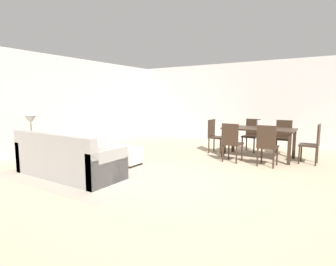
# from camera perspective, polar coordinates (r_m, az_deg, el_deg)

# --- Properties ---
(ground_plane) EXTENTS (10.80, 10.80, 0.00)m
(ground_plane) POSITION_cam_1_polar(r_m,az_deg,el_deg) (4.89, 2.74, -10.39)
(ground_plane) COLOR tan
(wall_back) EXTENTS (9.00, 0.12, 2.70)m
(wall_back) POSITION_cam_1_polar(r_m,az_deg,el_deg) (9.34, 18.32, 6.11)
(wall_back) COLOR beige
(wall_back) RESTS_ON ground_plane
(wall_left) EXTENTS (0.12, 11.00, 2.70)m
(wall_left) POSITION_cam_1_polar(r_m,az_deg,el_deg) (8.19, -23.86, 5.74)
(wall_left) COLOR beige
(wall_left) RESTS_ON ground_plane
(area_rug) EXTENTS (3.00, 2.80, 0.01)m
(area_rug) POSITION_cam_1_polar(r_m,az_deg,el_deg) (5.91, -14.88, -7.46)
(area_rug) COLOR gray
(area_rug) RESTS_ON ground_plane
(couch) EXTENTS (2.22, 0.88, 0.86)m
(couch) POSITION_cam_1_polar(r_m,az_deg,el_deg) (5.51, -20.75, -5.65)
(couch) COLOR gray
(couch) RESTS_ON ground_plane
(ottoman_table) EXTENTS (1.00, 0.47, 0.41)m
(ottoman_table) POSITION_cam_1_polar(r_m,az_deg,el_deg) (6.21, -10.21, -4.43)
(ottoman_table) COLOR silver
(ottoman_table) RESTS_ON ground_plane
(side_table) EXTENTS (0.40, 0.40, 0.60)m
(side_table) POSITION_cam_1_polar(r_m,az_deg,el_deg) (6.72, -27.04, -2.20)
(side_table) COLOR olive
(side_table) RESTS_ON ground_plane
(table_lamp) EXTENTS (0.26, 0.26, 0.53)m
(table_lamp) POSITION_cam_1_polar(r_m,az_deg,el_deg) (6.66, -27.30, 2.38)
(table_lamp) COLOR brown
(table_lamp) RESTS_ON side_table
(dining_table) EXTENTS (1.69, 0.90, 0.76)m
(dining_table) POSITION_cam_1_polar(r_m,az_deg,el_deg) (7.08, 18.82, 0.29)
(dining_table) COLOR #332319
(dining_table) RESTS_ON ground_plane
(dining_chair_near_left) EXTENTS (0.43, 0.43, 0.92)m
(dining_chair_near_left) POSITION_cam_1_polar(r_m,az_deg,el_deg) (6.43, 13.40, -1.54)
(dining_chair_near_left) COLOR #332319
(dining_chair_near_left) RESTS_ON ground_plane
(dining_chair_near_right) EXTENTS (0.41, 0.41, 0.92)m
(dining_chair_near_right) POSITION_cam_1_polar(r_m,az_deg,el_deg) (6.22, 20.42, -2.09)
(dining_chair_near_right) COLOR #332319
(dining_chair_near_right) RESTS_ON ground_plane
(dining_chair_far_left) EXTENTS (0.43, 0.43, 0.92)m
(dining_chair_far_left) POSITION_cam_1_polar(r_m,az_deg,el_deg) (7.94, 17.44, -0.02)
(dining_chair_far_left) COLOR #332319
(dining_chair_far_left) RESTS_ON ground_plane
(dining_chair_far_right) EXTENTS (0.42, 0.42, 0.92)m
(dining_chair_far_right) POSITION_cam_1_polar(r_m,az_deg,el_deg) (7.77, 23.41, -0.44)
(dining_chair_far_right) COLOR #332319
(dining_chair_far_right) RESTS_ON ground_plane
(dining_chair_head_east) EXTENTS (0.41, 0.41, 0.92)m
(dining_chair_head_east) POSITION_cam_1_polar(r_m,az_deg,el_deg) (6.91, 28.65, -1.63)
(dining_chair_head_east) COLOR #332319
(dining_chair_head_east) RESTS_ON ground_plane
(dining_chair_head_west) EXTENTS (0.41, 0.41, 0.92)m
(dining_chair_head_west) POSITION_cam_1_polar(r_m,az_deg,el_deg) (7.50, 9.92, -0.21)
(dining_chair_head_west) COLOR #332319
(dining_chair_head_west) RESTS_ON ground_plane
(vase_centerpiece) EXTENTS (0.09, 0.09, 0.20)m
(vase_centerpiece) POSITION_cam_1_polar(r_m,az_deg,el_deg) (7.09, 18.80, 1.85)
(vase_centerpiece) COLOR silver
(vase_centerpiece) RESTS_ON dining_table
(book_on_ottoman) EXTENTS (0.28, 0.23, 0.03)m
(book_on_ottoman) POSITION_cam_1_polar(r_m,az_deg,el_deg) (6.15, -10.81, -2.74)
(book_on_ottoman) COLOR silver
(book_on_ottoman) RESTS_ON ottoman_table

